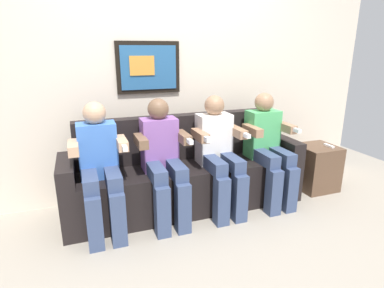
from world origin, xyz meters
The scene contains 9 objects.
ground_plane centered at (0.00, 0.00, 0.00)m, with size 6.14×6.14×0.00m, color #9E9384.
back_wall_assembly centered at (-0.01, 0.76, 1.30)m, with size 4.72×0.10×2.60m.
couch centered at (0.00, 0.33, 0.31)m, with size 2.32×0.58×0.90m.
person_leftmost centered at (-0.81, 0.16, 0.61)m, with size 0.46×0.56×1.11m.
person_left_center centered at (-0.27, 0.16, 0.61)m, with size 0.46×0.56×1.11m.
person_right_center centered at (0.27, 0.16, 0.61)m, with size 0.46×0.56×1.11m.
person_rightmost centered at (0.82, 0.16, 0.61)m, with size 0.46×0.56×1.11m.
side_table_right centered at (1.51, 0.22, 0.25)m, with size 0.40×0.40×0.50m.
spare_remote_on_table centered at (1.60, 0.17, 0.51)m, with size 0.04×0.13×0.02m, color white.
Camera 1 is at (-0.94, -2.42, 1.52)m, focal length 29.53 mm.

